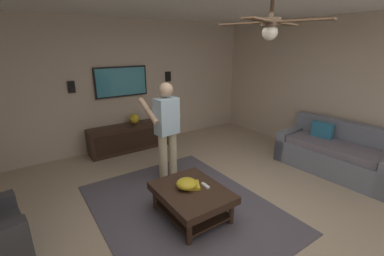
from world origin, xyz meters
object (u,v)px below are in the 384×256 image
tv (121,82)px  ceiling_fan (271,25)px  book (193,185)px  person_standing (166,127)px  coffee_table (192,196)px  wall_speaker_right (72,87)px  couch (335,154)px  media_console (130,137)px  wall_speaker_left (168,76)px  remote_white (205,186)px  bowl (187,184)px  vase_round (134,119)px

tv → ceiling_fan: (-3.45, -0.41, 0.94)m
book → person_standing: bearing=18.4°
coffee_table → wall_speaker_right: 3.22m
couch → coffee_table: 2.90m
coffee_table → ceiling_fan: bearing=-131.6°
media_console → book: 2.62m
wall_speaker_left → wall_speaker_right: size_ratio=1.00×
remote_white → wall_speaker_right: 3.27m
wall_speaker_right → remote_white: bearing=-162.1°
person_standing → ceiling_fan: bearing=-174.7°
tv → person_standing: bearing=1.0°
tv → person_standing: 1.91m
bowl → remote_white: (-0.11, -0.22, -0.05)m
bowl → book: 0.10m
bowl → coffee_table: bearing=-151.9°
vase_round → wall_speaker_left: size_ratio=1.00×
vase_round → person_standing: bearing=176.0°
coffee_table → wall_speaker_right: (2.91, 0.77, 1.12)m
media_console → tv: size_ratio=1.53×
ceiling_fan → remote_white: bearing=40.3°
bowl → vase_round: (2.64, -0.38, 0.20)m
media_console → vase_round: vase_round is taller
wall_speaker_left → ceiling_fan: ceiling_fan is taller
couch → ceiling_fan: size_ratio=1.64×
remote_white → coffee_table: bearing=-100.9°
book → tv: bearing=25.5°
couch → vase_round: bearing=-53.9°
coffee_table → ceiling_fan: 2.24m
wall_speaker_left → wall_speaker_right: wall_speaker_left is taller
remote_white → vase_round: (2.74, -0.16, 0.25)m
couch → book: couch is taller
media_console → coffee_table: bearing=-4.4°
media_console → wall_speaker_left: wall_speaker_left is taller
vase_round → wall_speaker_left: bearing=-77.7°
media_console → wall_speaker_right: 1.52m
couch → bowl: 2.94m
tv → book: size_ratio=5.05×
wall_speaker_left → remote_white: bearing=158.9°
coffee_table → tv: 3.13m
person_standing → book: 1.15m
coffee_table → remote_white: 0.23m
person_standing → wall_speaker_right: size_ratio=7.45×
coffee_table → wall_speaker_right: size_ratio=4.55×
vase_round → book: bearing=173.7°
tv → wall_speaker_right: (0.01, 0.97, -0.02)m
tv → person_standing: (-1.84, -0.03, -0.51)m
vase_round → ceiling_fan: size_ratio=0.19×
wall_speaker_right → ceiling_fan: ceiling_fan is taller
person_standing → bowl: person_standing is taller
wall_speaker_right → ceiling_fan: (-3.46, -1.38, 0.96)m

